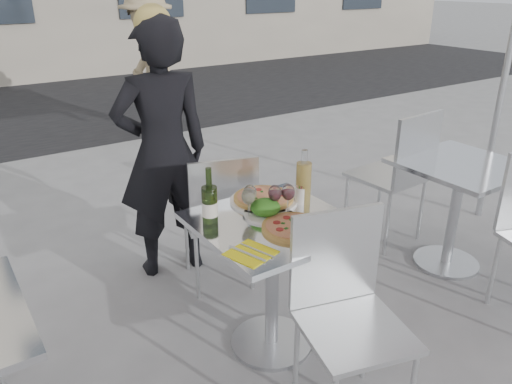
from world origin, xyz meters
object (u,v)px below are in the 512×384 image
wineglass_white_b (250,194)px  salad_plate (265,209)px  wineglass_red_a (275,194)px  wineglass_white_a (248,197)px  napkin_right (351,226)px  wineglass_red_b (288,193)px  side_chair_rfar (400,168)px  pizza_far (264,199)px  pizza_near (294,227)px  pedestrian_b (150,64)px  carafe (304,182)px  chair_far (221,212)px  main_table (272,258)px  side_table_right (458,193)px  sugar_shaker (301,194)px  wine_bottle (210,204)px  woman_diner (163,152)px  napkin_left (251,253)px  chair_near (345,301)px

wineglass_white_b → salad_plate: bearing=-46.8°
wineglass_white_b → wineglass_red_a: (0.10, -0.07, 0.00)m
salad_plate → wineglass_white_a: (-0.08, 0.03, 0.07)m
salad_plate → napkin_right: size_ratio=0.92×
wineglass_white_a → wineglass_white_b: (0.03, 0.03, 0.00)m
salad_plate → wineglass_red_b: (0.11, -0.04, 0.07)m
side_chair_rfar → pizza_far: (-1.33, -0.22, 0.17)m
side_chair_rfar → pizza_near: (-1.39, -0.56, 0.16)m
pedestrian_b → wineglass_red_b: size_ratio=11.22×
carafe → chair_far: bearing=110.4°
main_table → side_table_right: same height
main_table → sugar_shaker: bearing=20.1°
salad_plate → napkin_right: 0.42m
wine_bottle → napkin_right: 0.68m
woman_diner → salad_plate: 0.97m
salad_plate → napkin_left: (-0.27, -0.27, -0.03)m
chair_near → woman_diner: 1.56m
wineglass_white_a → wineglass_red_a: bearing=-17.1°
chair_far → napkin_right: size_ratio=3.78×
salad_plate → wineglass_red_a: 0.09m
main_table → woman_diner: bearing=96.3°
salad_plate → wineglass_white_a: bearing=162.4°
main_table → sugar_shaker: sugar_shaker is taller
woman_diner → salad_plate: bearing=105.7°
main_table → pizza_near: size_ratio=2.45×
wineglass_red_a → napkin_left: 0.42m
chair_near → napkin_left: bearing=151.1°
chair_far → pedestrian_b: 3.68m
side_table_right → wine_bottle: bearing=176.0°
napkin_right → chair_near: bearing=-109.7°
sugar_shaker → main_table: bearing=-159.9°
pedestrian_b → wine_bottle: (-1.38, -4.02, -0.02)m
side_table_right → side_chair_rfar: (-0.08, 0.43, 0.06)m
carafe → main_table: bearing=-160.2°
wineglass_white_b → napkin_left: bearing=-122.8°
chair_near → napkin_right: size_ratio=3.93×
sugar_shaker → wineglass_white_a: 0.33m
pizza_near → wineglass_white_b: bearing=107.8°
chair_near → pizza_near: (-0.01, 0.37, 0.20)m
napkin_left → carafe: bearing=12.5°
side_chair_rfar → pedestrian_b: size_ratio=0.57×
salad_plate → main_table: bearing=-92.9°
side_chair_rfar → chair_near: bearing=30.0°
chair_near → pedestrian_b: bearing=91.9°
sugar_shaker → wineglass_red_a: 0.21m
side_table_right → wineglass_red_b: 1.42m
side_chair_rfar → napkin_right: size_ratio=4.22×
pedestrian_b → salad_plate: pedestrian_b is taller
main_table → napkin_right: 0.43m
chair_far → wineglass_white_a: 0.64m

